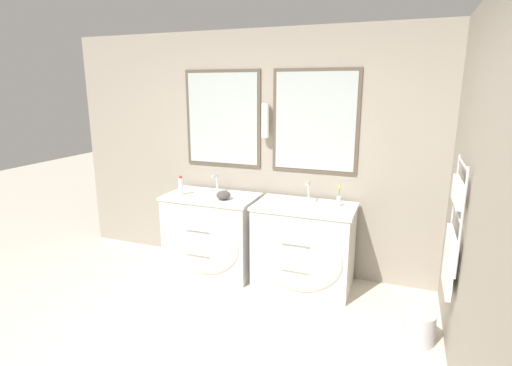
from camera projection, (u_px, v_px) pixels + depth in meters
wall_back at (277, 152)px, 4.33m from camera, size 5.04×0.16×2.60m
wall_right at (472, 195)px, 2.70m from camera, size 0.13×4.00×2.60m
vanity_left at (211, 234)px, 4.38m from camera, size 0.99×0.65×0.87m
vanity_right at (303, 247)px, 4.03m from camera, size 0.99×0.65×0.87m
faucet_left at (217, 183)px, 4.42m from camera, size 0.17×0.13×0.21m
faucet_right at (309, 192)px, 4.06m from camera, size 0.17×0.13×0.21m
toiletry_bottle at (181, 186)px, 4.31m from camera, size 0.05×0.05×0.21m
amenity_bowl at (223, 195)px, 4.15m from camera, size 0.15×0.15×0.09m
flower_vase at (339, 198)px, 3.90m from camera, size 0.04×0.04×0.21m
waste_bin at (420, 327)px, 3.20m from camera, size 0.24×0.24×0.26m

